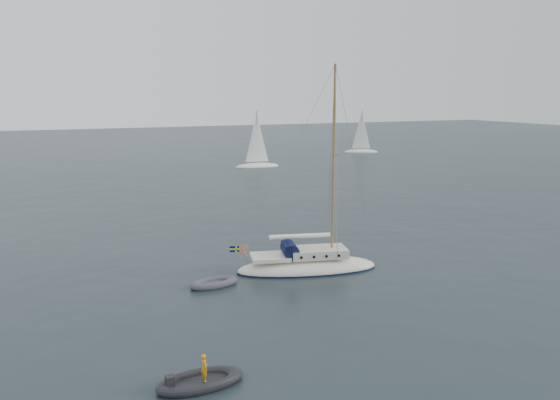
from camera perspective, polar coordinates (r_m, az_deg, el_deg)
name	(u,v)px	position (r m, az deg, el deg)	size (l,w,h in m)	color
ground	(306,273)	(33.39, 2.78, -7.63)	(300.00, 300.00, 0.00)	black
sailboat	(307,255)	(33.57, 2.89, -5.77)	(9.11, 2.73, 12.97)	white
dinghy	(214,283)	(31.36, -6.93, -8.61)	(2.86, 1.29, 0.41)	#4D4E53
rib	(200,381)	(21.58, -8.38, -18.18)	(3.37, 1.53, 1.24)	black
distant_yacht_b	(361,133)	(101.99, 8.51, 6.92)	(6.24, 3.33, 8.26)	white
distant_yacht_c	(257,142)	(80.58, -2.44, 6.10)	(6.60, 3.52, 8.75)	white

